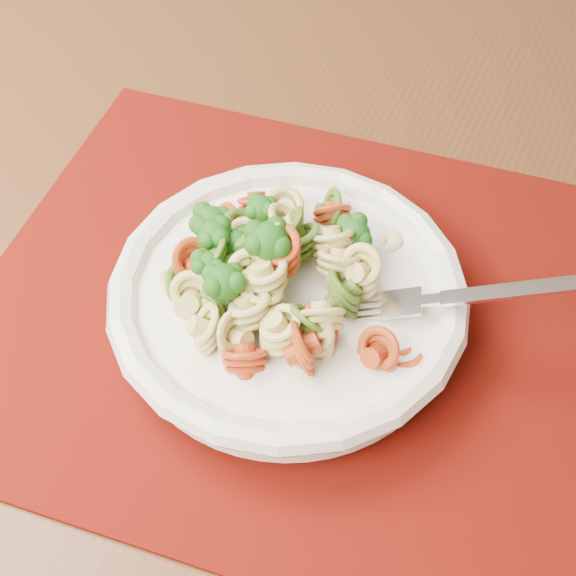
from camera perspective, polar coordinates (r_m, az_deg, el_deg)
The scene contains 5 objects.
dining_table at distance 0.72m, azimuth 12.48°, elevation 0.30°, with size 1.67×1.28×0.76m.
placemat at distance 0.56m, azimuth 2.49°, elevation -2.20°, with size 0.48×0.38×0.00m, color #500F03.
pasta_bowl at distance 0.53m, azimuth 0.00°, elevation -0.78°, with size 0.24×0.24×0.05m.
pasta_broccoli_heap at distance 0.52m, azimuth 0.00°, elevation 0.41°, with size 0.20×0.20×0.06m, color #D9C96B, non-canonical shape.
fork at distance 0.51m, azimuth 8.08°, elevation -1.08°, with size 0.19×0.02×0.01m, color silver, non-canonical shape.
Camera 1 is at (0.48, 0.34, 1.21)m, focal length 50.00 mm.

